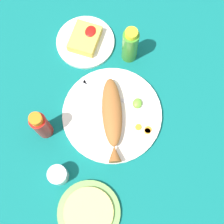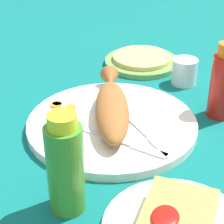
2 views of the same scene
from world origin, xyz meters
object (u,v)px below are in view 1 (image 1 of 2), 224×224
at_px(fried_fish, 112,116).
at_px(hot_sauce_bottle_red, 41,125).
at_px(fork_near, 92,98).
at_px(main_plate, 112,114).
at_px(side_plate_fries, 85,42).
at_px(tortilla_plate, 89,212).
at_px(salt_cup, 58,175).
at_px(fork_far, 103,90).
at_px(hot_sauce_bottle_green, 130,45).

relative_size(fried_fish, hot_sauce_bottle_red, 1.78).
distance_m(fork_near, hot_sauce_bottle_red, 0.21).
xyz_separation_m(main_plate, fork_near, (0.03, 0.08, 0.01)).
bearing_deg(side_plate_fries, tortilla_plate, -159.54).
relative_size(hot_sauce_bottle_red, salt_cup, 2.56).
distance_m(salt_cup, tortilla_plate, 0.15).
bearing_deg(salt_cup, fork_far, -7.63).
height_order(fork_far, hot_sauce_bottle_red, hot_sauce_bottle_red).
relative_size(main_plate, fork_near, 2.43).
height_order(main_plate, fork_far, fork_far).
relative_size(fried_fish, tortilla_plate, 1.44).
bearing_deg(fork_near, fried_fish, -164.36).
bearing_deg(main_plate, salt_cup, 158.64).
relative_size(fork_near, hot_sauce_bottle_red, 0.87).
distance_m(fork_near, fork_far, 0.05).
distance_m(main_plate, salt_cup, 0.28).
bearing_deg(main_plate, tortilla_plate, -174.76).
relative_size(fork_far, salt_cup, 2.85).
bearing_deg(hot_sauce_bottle_green, fork_near, 160.83).
xyz_separation_m(fried_fish, salt_cup, (-0.24, 0.11, -0.01)).
distance_m(fried_fish, hot_sauce_bottle_green, 0.26).
distance_m(fork_far, salt_cup, 0.33).
bearing_deg(tortilla_plate, hot_sauce_bottle_green, 4.19).
bearing_deg(fork_near, salt_cup, 130.08).
distance_m(fried_fish, fork_far, 0.11).
bearing_deg(main_plate, fork_far, 38.05).
height_order(fork_near, fork_far, same).
height_order(hot_sauce_bottle_green, salt_cup, hot_sauce_bottle_green).
xyz_separation_m(main_plate, hot_sauce_bottle_green, (0.24, 0.01, 0.07)).
xyz_separation_m(main_plate, side_plate_fries, (0.24, 0.19, -0.00)).
height_order(fried_fish, fork_far, fried_fish).
bearing_deg(salt_cup, side_plate_fries, 9.60).
xyz_separation_m(hot_sauce_bottle_red, salt_cup, (-0.13, -0.10, -0.05)).
bearing_deg(side_plate_fries, hot_sauce_bottle_green, -90.28).
distance_m(fork_far, hot_sauce_bottle_green, 0.19).
height_order(main_plate, tortilla_plate, main_plate).
distance_m(fork_near, tortilla_plate, 0.39).
bearing_deg(fried_fish, hot_sauce_bottle_red, 96.57).
distance_m(hot_sauce_bottle_red, side_plate_fries, 0.38).
bearing_deg(tortilla_plate, fried_fish, 4.41).
bearing_deg(tortilla_plate, main_plate, 5.24).
xyz_separation_m(fork_near, hot_sauce_bottle_red, (-0.16, 0.12, 0.06)).
height_order(main_plate, salt_cup, salt_cup).
xyz_separation_m(fried_fish, fork_far, (0.09, 0.06, -0.02)).
xyz_separation_m(fork_near, tortilla_plate, (-0.37, -0.12, -0.01)).
height_order(hot_sauce_bottle_red, hot_sauce_bottle_green, hot_sauce_bottle_green).
relative_size(fork_near, side_plate_fries, 0.65).
bearing_deg(hot_sauce_bottle_red, fried_fish, -62.07).
bearing_deg(side_plate_fries, hot_sauce_bottle_red, 177.32).
distance_m(hot_sauce_bottle_green, side_plate_fries, 0.19).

